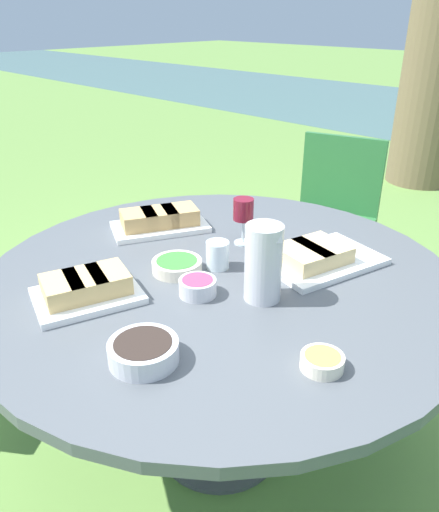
{
  "coord_description": "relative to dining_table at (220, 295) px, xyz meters",
  "views": [
    {
      "loc": [
        0.98,
        -0.98,
        1.48
      ],
      "look_at": [
        0.0,
        0.0,
        0.8
      ],
      "focal_mm": 35.0,
      "sensor_mm": 36.0,
      "label": 1
    }
  ],
  "objects": [
    {
      "name": "platter_bread_main",
      "position": [
        -0.16,
        -0.38,
        0.12
      ],
      "size": [
        0.3,
        0.34,
        0.08
      ],
      "color": "white",
      "rests_on": "dining_table"
    },
    {
      "name": "bowl_dip_red",
      "position": [
        0.05,
        -0.14,
        0.11
      ],
      "size": [
        0.11,
        0.11,
        0.05
      ],
      "color": "silver",
      "rests_on": "dining_table"
    },
    {
      "name": "water_pitcher",
      "position": [
        0.19,
        -0.02,
        0.19
      ],
      "size": [
        0.11,
        0.11,
        0.23
      ],
      "color": "silver",
      "rests_on": "dining_table"
    },
    {
      "name": "chair_near_right",
      "position": [
        -0.37,
        1.24,
        -0.13
      ],
      "size": [
        0.54,
        0.53,
        0.89
      ],
      "color": "#2D6B38",
      "rests_on": "ground_plane"
    },
    {
      "name": "platter_charcuterie",
      "position": [
        0.18,
        0.26,
        0.11
      ],
      "size": [
        0.34,
        0.42,
        0.07
      ],
      "color": "white",
      "rests_on": "dining_table"
    },
    {
      "name": "bowl_olives",
      "position": [
        0.18,
        -0.44,
        0.11
      ],
      "size": [
        0.17,
        0.17,
        0.05
      ],
      "color": "silver",
      "rests_on": "dining_table"
    },
    {
      "name": "bowl_fries",
      "position": [
        0.5,
        -0.16,
        0.1
      ],
      "size": [
        0.1,
        0.1,
        0.04
      ],
      "color": "beige",
      "rests_on": "dining_table"
    },
    {
      "name": "platter_sandwich_side",
      "position": [
        -0.41,
        0.09,
        0.12
      ],
      "size": [
        0.32,
        0.4,
        0.08
      ],
      "color": "white",
      "rests_on": "dining_table"
    },
    {
      "name": "cup_water_near",
      "position": [
        -0.03,
        0.02,
        0.12
      ],
      "size": [
        0.07,
        0.07,
        0.09
      ],
      "color": "silver",
      "rests_on": "dining_table"
    },
    {
      "name": "bowl_salad",
      "position": [
        -0.1,
        -0.09,
        0.1
      ],
      "size": [
        0.16,
        0.16,
        0.04
      ],
      "color": "beige",
      "rests_on": "dining_table"
    },
    {
      "name": "dining_table",
      "position": [
        0.0,
        0.0,
        0.0
      ],
      "size": [
        1.5,
        1.5,
        0.74
      ],
      "color": "#4C4C51",
      "rests_on": "ground_plane"
    },
    {
      "name": "ground_plane",
      "position": [
        0.0,
        0.0,
        -0.66
      ],
      "size": [
        40.0,
        40.0,
        0.0
      ],
      "primitive_type": "plane",
      "color": "#668E42"
    },
    {
      "name": "wine_glass",
      "position": [
        -0.1,
        0.22,
        0.2
      ],
      "size": [
        0.07,
        0.07,
        0.17
      ],
      "color": "silver",
      "rests_on": "dining_table"
    }
  ]
}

